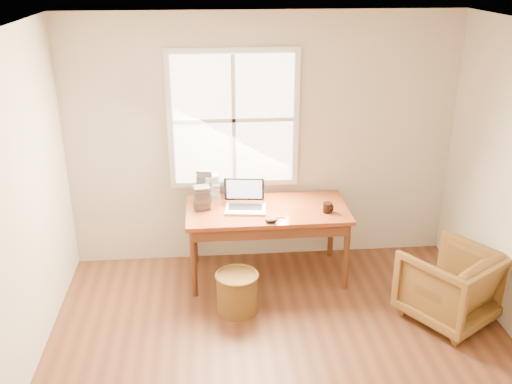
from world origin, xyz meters
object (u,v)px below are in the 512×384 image
Objects in this scene: wicker_stool at (237,293)px; coffee_mug at (327,208)px; laptop at (245,197)px; desk at (267,210)px; armchair at (450,285)px; cd_stack_a at (211,188)px.

wicker_stool is 1.20m from coffee_mug.
wicker_stool is 0.98× the size of laptop.
armchair is at bearing -30.38° from desk.
cd_stack_a is (-0.34, 0.28, 0.00)m from laptop.
desk reaches higher than wicker_stool.
desk is 1.84m from armchair.
laptop is (-1.77, 0.88, 0.55)m from armchair.
wicker_stool is (-1.89, 0.27, -0.15)m from armchair.
coffee_mug is at bearing 27.79° from wicker_stool.
laptop is 1.39× the size of cd_stack_a.
desk is 16.06× the size of coffee_mug.
wicker_stool is 1.15m from cd_stack_a.
desk is 2.15× the size of armchair.
cd_stack_a is (-1.13, 0.40, 0.09)m from coffee_mug.
laptop reaches higher than armchair.
coffee_mug is (-0.98, 0.76, 0.46)m from armchair.
wicker_stool is 0.93m from laptop.
cd_stack_a is (-2.10, 1.16, 0.55)m from armchair.
wicker_stool is (-0.34, -0.63, -0.54)m from desk.
armchair is (1.55, -0.91, -0.39)m from desk.
wicker_stool is at bearing -76.65° from cd_stack_a.
desk is 5.76× the size of cd_stack_a.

